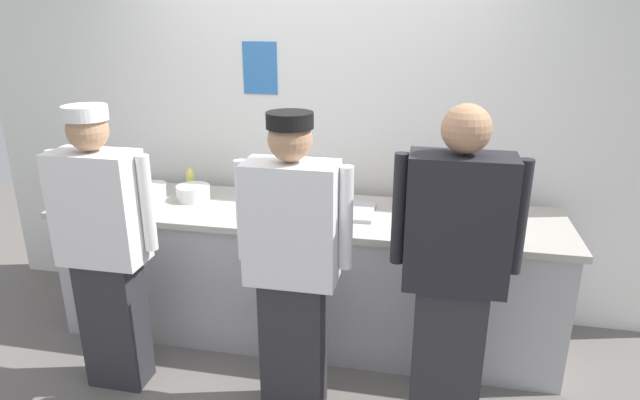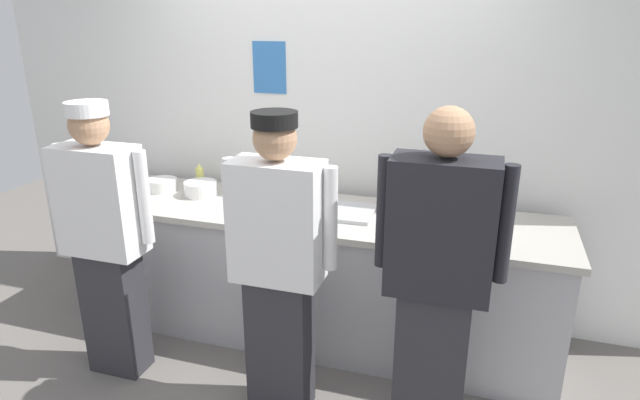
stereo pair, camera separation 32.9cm
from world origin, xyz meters
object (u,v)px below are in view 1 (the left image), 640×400
(sheet_tray, at_px, (331,210))
(plate_stack_rear, at_px, (152,190))
(chef_far_right, at_px, (454,271))
(squeeze_bottle_spare, at_px, (275,201))
(chef_center, at_px, (292,263))
(deli_cup, at_px, (105,198))
(mixing_bowl_steel, at_px, (453,207))
(squeeze_bottle_primary, at_px, (401,192))
(squeeze_bottle_secondary, at_px, (190,180))
(ramekin_red_sauce, at_px, (252,209))
(plate_stack_front, at_px, (193,193))
(ramekin_green_sauce, at_px, (408,216))
(ramekin_orange_sauce, at_px, (247,194))
(chef_near_left, at_px, (104,245))

(sheet_tray, bearing_deg, plate_stack_rear, 176.99)
(chef_far_right, height_order, squeeze_bottle_spare, chef_far_right)
(chef_center, height_order, deli_cup, chef_center)
(chef_far_right, relative_size, mixing_bowl_steel, 4.48)
(chef_center, relative_size, sheet_tray, 3.04)
(chef_center, relative_size, squeeze_bottle_primary, 7.72)
(squeeze_bottle_secondary, bearing_deg, ramekin_red_sauce, -30.04)
(plate_stack_front, relative_size, ramekin_green_sauce, 2.17)
(chef_center, bearing_deg, sheet_tray, 85.55)
(mixing_bowl_steel, relative_size, squeeze_bottle_primary, 1.79)
(plate_stack_rear, xyz_separation_m, ramekin_orange_sauce, (0.64, 0.11, -0.02))
(plate_stack_rear, height_order, sheet_tray, plate_stack_rear)
(plate_stack_front, xyz_separation_m, squeeze_bottle_secondary, (-0.09, 0.15, 0.04))
(squeeze_bottle_spare, bearing_deg, ramekin_green_sauce, 5.49)
(chef_near_left, bearing_deg, squeeze_bottle_spare, 37.16)
(ramekin_orange_sauce, bearing_deg, chef_center, -58.84)
(sheet_tray, bearing_deg, ramekin_orange_sauce, 163.72)
(deli_cup, bearing_deg, plate_stack_rear, 45.95)
(mixing_bowl_steel, xyz_separation_m, ramekin_orange_sauce, (-1.36, 0.13, -0.05))
(squeeze_bottle_spare, bearing_deg, ramekin_orange_sauce, 133.85)
(chef_far_right, xyz_separation_m, sheet_tray, (-0.73, 0.72, -0.00))
(chef_center, distance_m, chef_far_right, 0.79)
(ramekin_green_sauce, bearing_deg, chef_near_left, -156.96)
(chef_far_right, distance_m, squeeze_bottle_primary, 0.95)
(plate_stack_rear, xyz_separation_m, squeeze_bottle_spare, (0.93, -0.19, 0.05))
(chef_far_right, bearing_deg, squeeze_bottle_primary, 109.26)
(sheet_tray, height_order, ramekin_orange_sauce, ramekin_orange_sauce)
(chef_center, xyz_separation_m, ramekin_green_sauce, (0.54, 0.70, 0.03))
(chef_center, distance_m, squeeze_bottle_spare, 0.68)
(sheet_tray, relative_size, squeeze_bottle_spare, 2.78)
(squeeze_bottle_secondary, height_order, deli_cup, squeeze_bottle_secondary)
(plate_stack_rear, relative_size, squeeze_bottle_secondary, 1.16)
(squeeze_bottle_primary, bearing_deg, ramekin_orange_sauce, 179.87)
(sheet_tray, relative_size, deli_cup, 5.85)
(sheet_tray, distance_m, squeeze_bottle_primary, 0.47)
(chef_far_right, bearing_deg, sheet_tray, 135.65)
(ramekin_orange_sauce, relative_size, ramekin_red_sauce, 1.05)
(mixing_bowl_steel, relative_size, ramekin_green_sauce, 3.70)
(ramekin_orange_sauce, xyz_separation_m, deli_cup, (-0.85, -0.33, 0.03))
(ramekin_orange_sauce, distance_m, deli_cup, 0.91)
(sheet_tray, bearing_deg, ramekin_green_sauce, -5.53)
(chef_center, distance_m, ramekin_red_sauce, 0.76)
(mixing_bowl_steel, bearing_deg, deli_cup, -174.79)
(chef_center, xyz_separation_m, deli_cup, (-1.41, 0.59, 0.06))
(squeeze_bottle_spare, height_order, ramekin_green_sauce, squeeze_bottle_spare)
(plate_stack_rear, relative_size, mixing_bowl_steel, 0.54)
(sheet_tray, height_order, squeeze_bottle_secondary, squeeze_bottle_secondary)
(squeeze_bottle_primary, distance_m, ramekin_orange_sauce, 1.04)
(deli_cup, bearing_deg, sheet_tray, 5.98)
(chef_near_left, height_order, plate_stack_front, chef_near_left)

